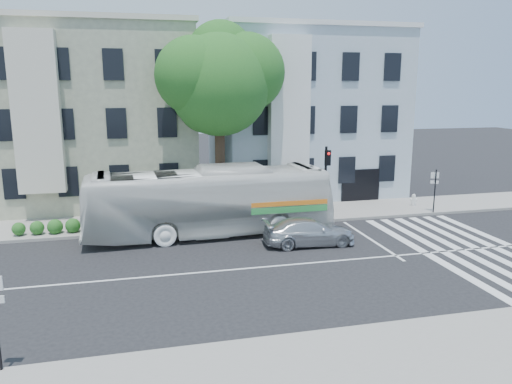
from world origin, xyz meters
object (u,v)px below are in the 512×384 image
object	(u,v)px
traffic_signal	(326,173)
bus	(210,201)
fire_hydrant	(414,200)
sedan	(309,232)

from	to	relation	value
traffic_signal	bus	bearing A→B (deg)	178.69
bus	traffic_signal	world-z (taller)	traffic_signal
traffic_signal	fire_hydrant	xyz separation A→B (m)	(6.42, 1.46, -2.17)
bus	sedan	distance (m)	5.27
bus	fire_hydrant	xyz separation A→B (m)	(13.15, 2.67, -1.21)
sedan	fire_hydrant	bearing A→B (deg)	-55.65
fire_hydrant	traffic_signal	bearing A→B (deg)	-167.17
bus	traffic_signal	size ratio (longest dim) A/B	2.99
bus	fire_hydrant	bearing A→B (deg)	-81.26
traffic_signal	fire_hydrant	distance (m)	6.93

